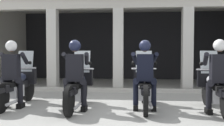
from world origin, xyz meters
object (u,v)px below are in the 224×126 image
motorcycle_far_left (18,85)px  motorcycle_far_right (214,89)px  police_officer_far_left (12,68)px  motorcycle_center_right (144,87)px  police_officer_center_left (75,69)px  motorcycle_center_left (78,87)px  police_officer_center_right (145,69)px  police_officer_far_right (219,70)px

motorcycle_far_left → motorcycle_far_right: 4.63m
police_officer_far_left → motorcycle_center_right: police_officer_far_left is taller
police_officer_far_left → police_officer_center_left: same height
motorcycle_center_left → motorcycle_center_right: 1.56m
police_officer_center_right → police_officer_center_left: bearing=-172.3°
motorcycle_far_left → police_officer_far_left: bearing=-86.1°
police_officer_center_left → motorcycle_far_left: bearing=164.3°
police_officer_center_right → motorcycle_far_right: (1.54, 0.09, -0.44)m
police_officer_far_right → motorcycle_far_left: bearing=176.6°
motorcycle_far_left → motorcycle_center_left: same height
motorcycle_far_left → police_officer_far_left: size_ratio=1.29×
police_officer_far_left → motorcycle_far_right: size_ratio=0.78×
police_officer_far_left → motorcycle_far_right: 4.65m
motorcycle_far_right → police_officer_center_left: bearing=-172.8°
police_officer_far_left → police_officer_center_left: bearing=-1.6°
police_officer_far_left → motorcycle_far_right: police_officer_far_left is taller
motorcycle_center_left → motorcycle_far_right: (3.09, -0.00, 0.00)m
motorcycle_far_left → motorcycle_center_right: 3.09m
motorcycle_far_left → motorcycle_center_right: (3.09, 0.04, 0.00)m
motorcycle_center_left → police_officer_center_left: 0.52m
motorcycle_far_left → motorcycle_center_left: size_ratio=1.00×
motorcycle_center_right → police_officer_far_right: bearing=-16.8°
motorcycle_far_left → police_officer_far_left: 0.52m
motorcycle_far_left → police_officer_far_left: police_officer_far_left is taller
motorcycle_far_left → police_officer_center_left: (1.54, -0.44, 0.44)m
motorcycle_center_right → motorcycle_far_left: bearing=-178.8°
police_officer_center_left → police_officer_center_right: size_ratio=1.00×
motorcycle_far_left → police_officer_far_right: 4.67m
police_officer_far_left → police_officer_center_right: same height
police_officer_far_left → police_officer_center_right: 3.09m
police_officer_far_left → motorcycle_center_left: police_officer_far_left is taller
motorcycle_center_right → motorcycle_center_left: bearing=-172.3°
police_officer_center_left → motorcycle_center_right: police_officer_center_left is taller
police_officer_far_right → motorcycle_center_left: bearing=176.7°
motorcycle_center_right → motorcycle_far_right: size_ratio=1.00×
motorcycle_center_right → police_officer_center_left: bearing=-162.3°
motorcycle_far_right → police_officer_far_right: police_officer_far_right is taller
police_officer_center_right → police_officer_far_right: same height
police_officer_far_left → police_officer_far_right: bearing=2.2°
motorcycle_center_right → police_officer_far_right: (1.54, -0.48, 0.44)m
motorcycle_center_left → police_officer_center_left: police_officer_center_left is taller
motorcycle_far_right → police_officer_far_left: bearing=-176.4°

